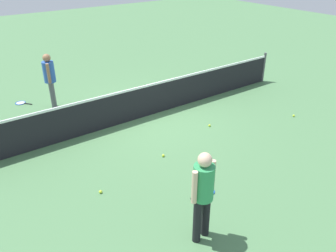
{
  "coord_description": "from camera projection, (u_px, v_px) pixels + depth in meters",
  "views": [
    {
      "loc": [
        -4.91,
        -7.8,
        4.45
      ],
      "look_at": [
        -0.95,
        -2.29,
        0.9
      ],
      "focal_mm": 36.75,
      "sensor_mm": 36.0,
      "label": 1
    }
  ],
  "objects": [
    {
      "name": "tennis_racket_near_player",
      "position": [
        206.0,
        192.0,
        7.01
      ],
      "size": [
        0.58,
        0.32,
        0.03
      ],
      "color": "blue",
      "rests_on": "ground_plane"
    },
    {
      "name": "tennis_ball_baseline",
      "position": [
        163.0,
        156.0,
        8.18
      ],
      "size": [
        0.07,
        0.07,
        0.07
      ],
      "primitive_type": "sphere",
      "color": "#C6E033",
      "rests_on": "ground_plane"
    },
    {
      "name": "ground_plane",
      "position": [
        149.0,
        115.0,
        10.21
      ],
      "size": [
        40.0,
        40.0,
        0.0
      ],
      "primitive_type": "plane",
      "color": "#4C7A4C"
    },
    {
      "name": "tennis_racket_far_player",
      "position": [
        21.0,
        103.0,
        10.98
      ],
      "size": [
        0.5,
        0.56,
        0.03
      ],
      "color": "blue",
      "rests_on": "ground_plane"
    },
    {
      "name": "court_net",
      "position": [
        149.0,
        100.0,
        9.98
      ],
      "size": [
        10.09,
        0.09,
        1.07
      ],
      "color": "#4C4C51",
      "rests_on": "ground_plane"
    },
    {
      "name": "player_near_side",
      "position": [
        203.0,
        190.0,
        5.47
      ],
      "size": [
        0.53,
        0.39,
        1.7
      ],
      "color": "black",
      "rests_on": "ground_plane"
    },
    {
      "name": "tennis_ball_by_net",
      "position": [
        101.0,
        192.0,
        6.97
      ],
      "size": [
        0.07,
        0.07,
        0.07
      ],
      "primitive_type": "sphere",
      "color": "#C6E033",
      "rests_on": "ground_plane"
    },
    {
      "name": "tennis_ball_near_player",
      "position": [
        209.0,
        125.0,
        9.56
      ],
      "size": [
        0.07,
        0.07,
        0.07
      ],
      "primitive_type": "sphere",
      "color": "#C6E033",
      "rests_on": "ground_plane"
    },
    {
      "name": "player_far_side",
      "position": [
        50.0,
        77.0,
        10.23
      ],
      "size": [
        0.44,
        0.52,
        1.7
      ],
      "color": "#595960",
      "rests_on": "ground_plane"
    },
    {
      "name": "tennis_ball_stray_left",
      "position": [
        294.0,
        116.0,
        10.11
      ],
      "size": [
        0.07,
        0.07,
        0.07
      ],
      "primitive_type": "sphere",
      "color": "#C6E033",
      "rests_on": "ground_plane"
    }
  ]
}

